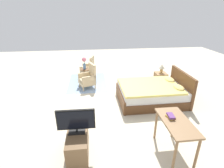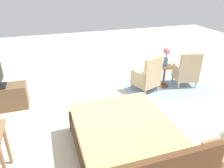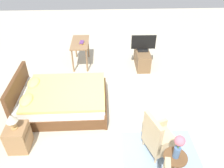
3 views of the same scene
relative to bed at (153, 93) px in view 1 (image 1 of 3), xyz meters
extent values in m
plane|color=beige|center=(-0.07, -1.19, -0.30)|extent=(16.00, 16.00, 0.00)
cube|color=#8EA8C6|center=(-1.87, -2.10, -0.30)|extent=(2.10, 1.50, 0.01)
cube|color=brown|center=(0.00, -0.05, -0.16)|extent=(1.45, 2.06, 0.28)
cube|color=white|center=(0.00, -0.05, 0.10)|extent=(1.40, 1.98, 0.24)
cube|color=#EAD66B|center=(0.00, -0.13, 0.25)|extent=(1.44, 1.81, 0.06)
cube|color=brown|center=(0.00, 0.94, 0.18)|extent=(1.47, 0.09, 0.96)
cube|color=brown|center=(0.01, -1.04, -0.10)|extent=(1.47, 0.07, 0.40)
ellipsoid|color=#DBC670|center=(-0.33, 0.67, 0.29)|extent=(0.44, 0.28, 0.14)
ellipsoid|color=#DBC670|center=(0.32, 0.67, 0.29)|extent=(0.44, 0.28, 0.14)
cylinder|color=#CCB284|center=(-2.72, -2.28, -0.21)|extent=(0.04, 0.04, 0.16)
cylinder|color=#CCB284|center=(-2.27, -2.38, -0.21)|extent=(0.04, 0.04, 0.16)
cylinder|color=#CCB284|center=(-2.62, -1.83, -0.21)|extent=(0.04, 0.04, 0.16)
cylinder|color=#CCB284|center=(-2.17, -1.93, -0.21)|extent=(0.04, 0.04, 0.16)
cube|color=#CCB284|center=(-2.44, -2.10, -0.07)|extent=(0.64, 0.64, 0.12)
cube|color=#C6B289|center=(-2.44, -2.10, 0.04)|extent=(0.59, 0.59, 0.10)
cube|color=#CCB284|center=(-2.39, -1.88, 0.31)|extent=(0.54, 0.20, 0.64)
cube|color=#CCB284|center=(-2.67, -2.05, 0.12)|extent=(0.18, 0.52, 0.26)
cube|color=#CCB284|center=(-2.21, -2.15, 0.12)|extent=(0.18, 0.52, 0.26)
cylinder|color=#CCB284|center=(-1.43, -2.40, -0.21)|extent=(0.04, 0.04, 0.16)
cylinder|color=#CCB284|center=(-1.00, -2.24, -0.21)|extent=(0.04, 0.04, 0.16)
cylinder|color=#CCB284|center=(-1.59, -1.96, -0.21)|extent=(0.04, 0.04, 0.16)
cylinder|color=#CCB284|center=(-1.16, -1.81, -0.21)|extent=(0.04, 0.04, 0.16)
cube|color=#CCB284|center=(-1.30, -2.10, -0.07)|extent=(0.69, 0.69, 0.12)
cube|color=#C6B289|center=(-1.30, -2.10, 0.04)|extent=(0.64, 0.64, 0.10)
cube|color=#CCB284|center=(-1.37, -1.88, 0.31)|extent=(0.53, 0.26, 0.64)
cube|color=#CCB284|center=(-1.52, -2.18, 0.12)|extent=(0.24, 0.51, 0.26)
cube|color=#CCB284|center=(-1.07, -2.02, 0.12)|extent=(0.24, 0.51, 0.26)
cylinder|color=brown|center=(-1.87, -2.18, -0.29)|extent=(0.28, 0.28, 0.03)
cylinder|color=brown|center=(-1.87, -2.18, -0.02)|extent=(0.06, 0.06, 0.52)
cylinder|color=brown|center=(-1.87, -2.18, 0.25)|extent=(0.40, 0.40, 0.02)
cylinder|color=#4C709E|center=(-1.87, -2.18, 0.38)|extent=(0.11, 0.11, 0.22)
cylinder|color=#477538|center=(-1.87, -2.18, 0.54)|extent=(0.02, 0.02, 0.10)
sphere|color=#DB7084|center=(-1.87, -2.18, 0.66)|extent=(0.17, 0.17, 0.17)
cube|color=#997047|center=(-1.10, 0.68, -0.02)|extent=(0.44, 0.40, 0.55)
cube|color=brown|center=(-1.10, 0.48, 0.09)|extent=(0.37, 0.01, 0.09)
cylinder|color=tan|center=(-1.10, 0.68, 0.26)|extent=(0.13, 0.13, 0.02)
ellipsoid|color=tan|center=(-1.10, 0.68, 0.35)|extent=(0.11, 0.11, 0.16)
cone|color=beige|center=(-1.10, 0.68, 0.51)|extent=(0.22, 0.22, 0.15)
cube|color=brown|center=(1.97, -2.24, -0.03)|extent=(0.96, 0.40, 0.53)
cube|color=black|center=(1.97, -2.24, 0.25)|extent=(0.21, 0.32, 0.03)
cylinder|color=black|center=(1.97, -2.24, 0.29)|extent=(0.04, 0.04, 0.05)
cube|color=black|center=(1.97, -2.24, 0.53)|extent=(0.06, 0.73, 0.43)
cube|color=black|center=(1.99, -2.24, 0.53)|extent=(0.02, 0.68, 0.38)
cylinder|color=#8E6B47|center=(1.72, -0.52, 0.07)|extent=(0.05, 0.05, 0.73)
cylinder|color=#8E6B47|center=(2.66, -0.52, 0.07)|extent=(0.05, 0.05, 0.73)
cylinder|color=#8E6B47|center=(1.72, -0.10, 0.07)|extent=(0.05, 0.05, 0.73)
cylinder|color=#8E6B47|center=(2.66, -0.10, 0.07)|extent=(0.05, 0.05, 0.73)
cube|color=#8E6B47|center=(2.19, -0.31, 0.45)|extent=(1.04, 0.52, 0.04)
cube|color=#B79333|center=(2.05, -0.38, 0.49)|extent=(0.20, 0.16, 0.03)
cube|color=#66387A|center=(2.05, -0.38, 0.52)|extent=(0.21, 0.13, 0.04)
camera|label=1|loc=(4.82, -1.89, 2.47)|focal=28.00mm
camera|label=2|loc=(1.01, 2.34, 2.27)|focal=35.00mm
camera|label=3|loc=(-4.04, -1.04, 3.34)|focal=35.00mm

